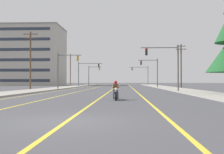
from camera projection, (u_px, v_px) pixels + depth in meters
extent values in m
plane|color=#47474C|center=(67.00, 121.00, 9.26)|extent=(400.00, 400.00, 0.00)
cube|color=yellow|center=(114.00, 88.00, 54.21)|extent=(0.16, 100.00, 0.01)
cube|color=yellow|center=(95.00, 88.00, 54.40)|extent=(0.16, 100.00, 0.01)
cube|color=yellow|center=(132.00, 88.00, 54.04)|extent=(0.16, 100.00, 0.01)
cube|color=yellow|center=(78.00, 88.00, 54.56)|extent=(0.16, 100.00, 0.01)
cube|color=#9E998E|center=(172.00, 88.00, 48.71)|extent=(4.40, 110.00, 0.14)
cube|color=#9E998E|center=(56.00, 88.00, 49.73)|extent=(4.40, 110.00, 0.14)
cylinder|color=black|center=(116.00, 96.00, 19.08)|extent=(0.16, 0.65, 0.64)
cylinder|color=black|center=(115.00, 95.00, 20.63)|extent=(0.16, 0.65, 0.64)
cylinder|color=silver|center=(116.00, 92.00, 19.18)|extent=(0.09, 0.33, 0.68)
sphere|color=white|center=(116.00, 89.00, 19.03)|extent=(0.20, 0.20, 0.20)
cylinder|color=silver|center=(116.00, 89.00, 19.24)|extent=(0.70, 0.09, 0.04)
ellipsoid|color=black|center=(116.00, 92.00, 19.74)|extent=(0.35, 0.58, 0.28)
cube|color=silver|center=(116.00, 95.00, 19.85)|extent=(0.27, 0.45, 0.24)
cube|color=black|center=(116.00, 93.00, 20.17)|extent=(0.31, 0.54, 0.12)
cube|color=black|center=(115.00, 91.00, 20.58)|extent=(0.22, 0.37, 0.08)
cylinder|color=silver|center=(114.00, 96.00, 20.25)|extent=(0.11, 0.55, 0.08)
cube|color=brown|center=(116.00, 88.00, 20.14)|extent=(0.37, 0.26, 0.56)
sphere|color=#B21919|center=(116.00, 82.00, 20.13)|extent=(0.26, 0.26, 0.26)
cylinder|color=navy|center=(117.00, 93.00, 20.00)|extent=(0.17, 0.45, 0.30)
cylinder|color=navy|center=(118.00, 97.00, 19.81)|extent=(0.12, 0.16, 0.35)
cylinder|color=brown|center=(118.00, 86.00, 19.89)|extent=(0.13, 0.53, 0.27)
cylinder|color=navy|center=(114.00, 93.00, 19.99)|extent=(0.17, 0.45, 0.30)
cylinder|color=navy|center=(114.00, 97.00, 19.81)|extent=(0.12, 0.16, 0.35)
cylinder|color=brown|center=(113.00, 86.00, 19.88)|extent=(0.13, 0.53, 0.27)
cylinder|color=#47474C|center=(178.00, 68.00, 34.41)|extent=(0.18, 0.18, 6.20)
cylinder|color=#47474C|center=(159.00, 48.00, 34.58)|extent=(4.88, 0.12, 0.11)
cube|color=black|center=(146.00, 52.00, 34.65)|extent=(0.30, 0.24, 0.90)
sphere|color=red|center=(146.00, 49.00, 34.50)|extent=(0.18, 0.18, 0.18)
sphere|color=black|center=(146.00, 52.00, 34.50)|extent=(0.18, 0.18, 0.18)
sphere|color=black|center=(146.00, 54.00, 34.49)|extent=(0.18, 0.18, 0.18)
cylinder|color=#47474C|center=(58.00, 71.00, 44.63)|extent=(0.18, 0.18, 6.20)
cylinder|color=#47474C|center=(70.00, 55.00, 44.58)|extent=(4.02, 0.12, 0.11)
cube|color=#B79319|center=(78.00, 58.00, 44.51)|extent=(0.30, 0.24, 0.90)
sphere|color=red|center=(78.00, 57.00, 44.67)|extent=(0.18, 0.18, 0.18)
sphere|color=black|center=(78.00, 58.00, 44.67)|extent=(0.18, 0.18, 0.18)
sphere|color=black|center=(78.00, 60.00, 44.66)|extent=(0.18, 0.18, 0.18)
cylinder|color=#47474C|center=(157.00, 73.00, 55.29)|extent=(0.18, 0.18, 6.20)
cylinder|color=#47474C|center=(148.00, 60.00, 55.30)|extent=(4.06, 0.36, 0.11)
cube|color=black|center=(141.00, 63.00, 55.27)|extent=(0.31, 0.26, 0.90)
sphere|color=red|center=(141.00, 61.00, 55.12)|extent=(0.18, 0.18, 0.18)
sphere|color=black|center=(141.00, 63.00, 55.12)|extent=(0.18, 0.18, 0.18)
sphere|color=black|center=(141.00, 64.00, 55.11)|extent=(0.18, 0.18, 0.18)
cylinder|color=#47474C|center=(79.00, 74.00, 65.60)|extent=(0.18, 0.18, 6.20)
cylinder|color=#47474C|center=(90.00, 63.00, 65.62)|extent=(5.97, 0.34, 0.11)
cube|color=black|center=(99.00, 66.00, 65.59)|extent=(0.31, 0.25, 0.90)
sphere|color=red|center=(99.00, 65.00, 65.75)|extent=(0.18, 0.18, 0.18)
sphere|color=black|center=(99.00, 66.00, 65.75)|extent=(0.18, 0.18, 0.18)
sphere|color=black|center=(99.00, 67.00, 65.74)|extent=(0.18, 0.18, 0.18)
cylinder|color=#47474C|center=(148.00, 76.00, 82.63)|extent=(0.18, 0.18, 6.20)
cylinder|color=#47474C|center=(139.00, 67.00, 82.89)|extent=(5.87, 0.26, 0.11)
cube|color=black|center=(132.00, 69.00, 83.03)|extent=(0.31, 0.25, 0.90)
sphere|color=red|center=(132.00, 68.00, 82.87)|extent=(0.18, 0.18, 0.18)
sphere|color=black|center=(132.00, 69.00, 82.87)|extent=(0.18, 0.18, 0.18)
sphere|color=black|center=(132.00, 70.00, 82.87)|extent=(0.18, 0.18, 0.18)
cylinder|color=#47474C|center=(89.00, 76.00, 82.13)|extent=(0.18, 0.18, 6.20)
cylinder|color=#47474C|center=(95.00, 67.00, 82.00)|extent=(3.96, 0.28, 0.11)
cube|color=#B79319|center=(99.00, 69.00, 81.86)|extent=(0.31, 0.25, 0.90)
sphere|color=red|center=(99.00, 68.00, 82.02)|extent=(0.18, 0.18, 0.18)
sphere|color=black|center=(99.00, 69.00, 82.02)|extent=(0.18, 0.18, 0.18)
sphere|color=black|center=(99.00, 70.00, 82.01)|extent=(0.18, 0.18, 0.18)
cylinder|color=brown|center=(30.00, 61.00, 42.70)|extent=(0.26, 0.26, 9.52)
cube|color=brown|center=(31.00, 34.00, 42.77)|extent=(2.39, 0.12, 0.12)
cylinder|color=slate|center=(25.00, 34.00, 42.82)|extent=(0.08, 0.08, 0.12)
cylinder|color=slate|center=(37.00, 33.00, 42.73)|extent=(0.08, 0.08, 0.12)
cube|color=brown|center=(31.00, 38.00, 42.76)|extent=(2.06, 0.12, 0.12)
cylinder|color=slate|center=(25.00, 37.00, 42.80)|extent=(0.08, 0.08, 0.12)
cylinder|color=slate|center=(36.00, 37.00, 42.72)|extent=(0.08, 0.08, 0.12)
cylinder|color=#4C3828|center=(181.00, 66.00, 55.46)|extent=(0.26, 0.26, 9.25)
cube|color=#4C3828|center=(181.00, 46.00, 55.53)|extent=(1.86, 0.12, 0.12)
cylinder|color=slate|center=(177.00, 46.00, 55.56)|extent=(0.08, 0.08, 0.12)
cylinder|color=slate|center=(185.00, 46.00, 55.49)|extent=(0.08, 0.08, 0.12)
cube|color=#4C3828|center=(181.00, 49.00, 55.52)|extent=(2.20, 0.12, 0.12)
cylinder|color=slate|center=(177.00, 49.00, 55.56)|extent=(0.08, 0.08, 0.12)
cylinder|color=slate|center=(185.00, 49.00, 55.47)|extent=(0.08, 0.08, 0.12)
cylinder|color=brown|center=(70.00, 70.00, 75.19)|extent=(0.26, 0.26, 9.29)
cube|color=brown|center=(70.00, 55.00, 75.26)|extent=(1.82, 0.12, 0.12)
cylinder|color=slate|center=(68.00, 55.00, 75.29)|extent=(0.08, 0.08, 0.12)
cylinder|color=slate|center=(73.00, 55.00, 75.22)|extent=(0.08, 0.08, 0.12)
cube|color=#B2ADA3|center=(28.00, 57.00, 89.43)|extent=(23.56, 15.10, 19.46)
cube|color=gray|center=(28.00, 28.00, 89.58)|extent=(23.80, 15.34, 0.40)
cube|color=#283342|center=(19.00, 80.00, 81.73)|extent=(19.79, 0.06, 0.90)
cube|color=#283342|center=(19.00, 70.00, 81.78)|extent=(19.79, 0.06, 0.90)
cube|color=#283342|center=(19.00, 60.00, 81.84)|extent=(19.79, 0.06, 0.90)
cube|color=#283342|center=(19.00, 49.00, 81.89)|extent=(19.79, 0.06, 0.90)
cube|color=#283342|center=(19.00, 39.00, 81.94)|extent=(19.79, 0.06, 0.90)
cube|color=#283342|center=(19.00, 29.00, 81.99)|extent=(19.79, 0.06, 0.90)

